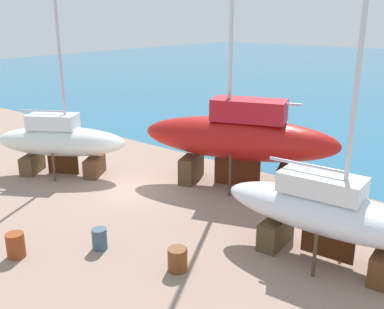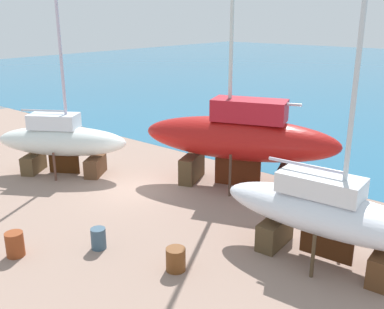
{
  "view_description": "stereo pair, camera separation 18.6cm",
  "coord_description": "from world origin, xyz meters",
  "px_view_note": "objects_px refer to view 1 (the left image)",
  "views": [
    {
      "loc": [
        14.7,
        -13.62,
        8.05
      ],
      "look_at": [
        2.92,
        0.79,
        2.15
      ],
      "focal_mm": 41.51,
      "sensor_mm": 36.0,
      "label": 1
    },
    {
      "loc": [
        14.85,
        -13.5,
        8.05
      ],
      "look_at": [
        2.92,
        0.79,
        2.15
      ],
      "focal_mm": 41.51,
      "sensor_mm": 36.0,
      "label": 2
    }
  ],
  "objects_px": {
    "sailboat_far_slipway": "(239,137)",
    "barrel_tipped_left": "(100,239)",
    "barrel_rust_mid": "(178,259)",
    "barrel_by_slipway": "(16,245)",
    "sailboat_small_center": "(330,213)",
    "worker": "(346,208)",
    "sailboat_mid_port": "(60,141)"
  },
  "relations": [
    {
      "from": "worker",
      "to": "sailboat_far_slipway",
      "type": "bearing_deg",
      "value": 48.39
    },
    {
      "from": "sailboat_small_center",
      "to": "barrel_tipped_left",
      "type": "bearing_deg",
      "value": -149.79
    },
    {
      "from": "sailboat_far_slipway",
      "to": "sailboat_small_center",
      "type": "distance_m",
      "value": 7.34
    },
    {
      "from": "barrel_by_slipway",
      "to": "barrel_tipped_left",
      "type": "bearing_deg",
      "value": 50.25
    },
    {
      "from": "barrel_rust_mid",
      "to": "barrel_by_slipway",
      "type": "xyz_separation_m",
      "value": [
        -4.89,
        -2.9,
        0.05
      ]
    },
    {
      "from": "sailboat_far_slipway",
      "to": "sailboat_small_center",
      "type": "xyz_separation_m",
      "value": [
        6.18,
        -3.88,
        -0.71
      ]
    },
    {
      "from": "barrel_tipped_left",
      "to": "barrel_by_slipway",
      "type": "xyz_separation_m",
      "value": [
        -1.82,
        -2.18,
        0.05
      ]
    },
    {
      "from": "barrel_rust_mid",
      "to": "barrel_by_slipway",
      "type": "height_order",
      "value": "barrel_by_slipway"
    },
    {
      "from": "worker",
      "to": "barrel_rust_mid",
      "type": "distance_m",
      "value": 7.02
    },
    {
      "from": "sailboat_mid_port",
      "to": "sailboat_small_center",
      "type": "bearing_deg",
      "value": -29.99
    },
    {
      "from": "sailboat_far_slipway",
      "to": "sailboat_mid_port",
      "type": "bearing_deg",
      "value": 8.55
    },
    {
      "from": "sailboat_mid_port",
      "to": "barrel_tipped_left",
      "type": "distance_m",
      "value": 8.75
    },
    {
      "from": "sailboat_small_center",
      "to": "barrel_tipped_left",
      "type": "relative_size",
      "value": 14.18
    },
    {
      "from": "sailboat_far_slipway",
      "to": "barrel_tipped_left",
      "type": "height_order",
      "value": "sailboat_far_slipway"
    },
    {
      "from": "sailboat_far_slipway",
      "to": "worker",
      "type": "bearing_deg",
      "value": 147.48
    },
    {
      "from": "worker",
      "to": "barrel_rust_mid",
      "type": "relative_size",
      "value": 2.26
    },
    {
      "from": "sailboat_small_center",
      "to": "barrel_tipped_left",
      "type": "xyz_separation_m",
      "value": [
        -6.57,
        -4.39,
        -1.37
      ]
    },
    {
      "from": "sailboat_far_slipway",
      "to": "worker",
      "type": "relative_size",
      "value": 9.72
    },
    {
      "from": "sailboat_mid_port",
      "to": "barrel_rust_mid",
      "type": "height_order",
      "value": "sailboat_mid_port"
    },
    {
      "from": "sailboat_far_slipway",
      "to": "barrel_tipped_left",
      "type": "distance_m",
      "value": 8.54
    },
    {
      "from": "sailboat_far_slipway",
      "to": "barrel_tipped_left",
      "type": "relative_size",
      "value": 22.21
    },
    {
      "from": "sailboat_small_center",
      "to": "worker",
      "type": "relative_size",
      "value": 6.2
    },
    {
      "from": "sailboat_small_center",
      "to": "barrel_rust_mid",
      "type": "relative_size",
      "value": 14.03
    },
    {
      "from": "sailboat_far_slipway",
      "to": "sailboat_small_center",
      "type": "relative_size",
      "value": 1.57
    },
    {
      "from": "worker",
      "to": "barrel_tipped_left",
      "type": "height_order",
      "value": "worker"
    },
    {
      "from": "barrel_tipped_left",
      "to": "barrel_rust_mid",
      "type": "distance_m",
      "value": 3.16
    },
    {
      "from": "sailboat_far_slipway",
      "to": "sailboat_mid_port",
      "type": "xyz_separation_m",
      "value": [
        -8.1,
        -4.38,
        -0.69
      ]
    },
    {
      "from": "barrel_tipped_left",
      "to": "barrel_rust_mid",
      "type": "relative_size",
      "value": 0.99
    },
    {
      "from": "sailboat_small_center",
      "to": "worker",
      "type": "bearing_deg",
      "value": 94.16
    },
    {
      "from": "sailboat_small_center",
      "to": "worker",
      "type": "height_order",
      "value": "sailboat_small_center"
    },
    {
      "from": "sailboat_far_slipway",
      "to": "worker",
      "type": "distance_m",
      "value": 6.18
    },
    {
      "from": "barrel_tipped_left",
      "to": "barrel_rust_mid",
      "type": "bearing_deg",
      "value": 13.1
    }
  ]
}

